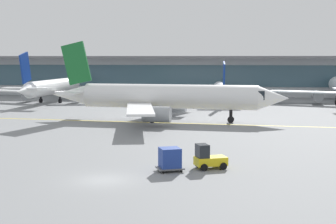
{
  "coord_description": "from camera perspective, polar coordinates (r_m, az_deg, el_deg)",
  "views": [
    {
      "loc": [
        9.46,
        -35.95,
        9.27
      ],
      "look_at": [
        2.34,
        20.4,
        3.0
      ],
      "focal_mm": 52.97,
      "sensor_mm": 36.0,
      "label": 1
    }
  ],
  "objects": [
    {
      "name": "gate_airplane_2",
      "position": [
        102.22,
        6.13,
        2.51
      ],
      "size": [
        24.07,
        25.94,
        8.59
      ],
      "rotation": [
        0.0,
        0.0,
        1.64
      ],
      "color": "silver",
      "rests_on": "ground_plane"
    },
    {
      "name": "taxiway_centreline_stripe",
      "position": [
        70.43,
        0.01,
        -1.26
      ],
      "size": [
        109.66,
        9.39,
        0.01
      ],
      "primitive_type": "cube",
      "rotation": [
        0.0,
        0.0,
        -0.08
      ],
      "color": "yellow",
      "rests_on": "ground_plane"
    },
    {
      "name": "gate_airplane_1",
      "position": [
        105.55,
        -13.11,
        2.78
      ],
      "size": [
        28.96,
        31.16,
        10.32
      ],
      "rotation": [
        0.0,
        0.0,
        1.52
      ],
      "color": "white",
      "rests_on": "ground_plane"
    },
    {
      "name": "cargo_dolly_lead",
      "position": [
        40.59,
        0.22,
        -5.38
      ],
      "size": [
        2.56,
        2.3,
        1.94
      ],
      "rotation": [
        0.0,
        0.0,
        0.41
      ],
      "color": "#595B60",
      "rests_on": "ground_plane"
    },
    {
      "name": "ground_plane",
      "position": [
        38.32,
        -7.38,
        -7.76
      ],
      "size": [
        400.0,
        400.0,
        0.0
      ],
      "primitive_type": "plane",
      "color": "gray"
    },
    {
      "name": "taxiing_regional_jet",
      "position": [
        72.13,
        -0.14,
        1.72
      ],
      "size": [
        35.37,
        32.78,
        11.71
      ],
      "rotation": [
        0.0,
        0.0,
        -0.08
      ],
      "color": "white",
      "rests_on": "ground_plane"
    },
    {
      "name": "terminal_concourse",
      "position": [
        121.64,
        2.75,
        4.24
      ],
      "size": [
        199.55,
        11.0,
        9.6
      ],
      "color": "#B2B7BC",
      "rests_on": "ground_plane"
    },
    {
      "name": "baggage_tug",
      "position": [
        41.66,
        4.65,
        -5.32
      ],
      "size": [
        2.94,
        2.4,
        2.1
      ],
      "rotation": [
        0.0,
        0.0,
        0.41
      ],
      "color": "yellow",
      "rests_on": "ground_plane"
    }
  ]
}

